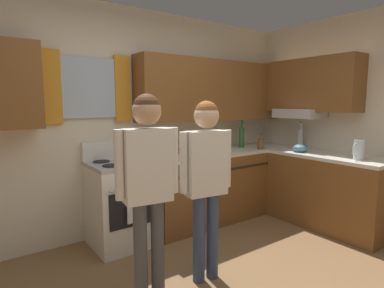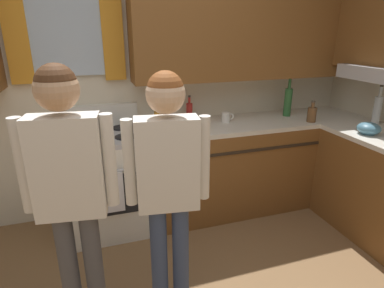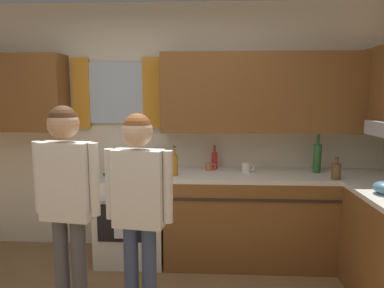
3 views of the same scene
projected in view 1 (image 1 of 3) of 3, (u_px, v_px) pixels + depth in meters
name	position (u px, v px, depth m)	size (l,w,h in m)	color
back_wall_unit	(137.00, 108.00, 3.68)	(4.60, 0.42, 2.60)	beige
right_wall_unit	(381.00, 114.00, 3.63)	(0.52, 4.05, 2.60)	beige
kitchen_counter_run	(262.00, 186.00, 4.12)	(2.23, 2.03, 0.90)	brown
stove_oven	(122.00, 202.00, 3.41)	(0.65, 0.67, 1.10)	silver
bottle_wine_green	(242.00, 137.00, 4.45)	(0.08, 0.08, 0.39)	#2D6633
bottle_sauce_red	(176.00, 145.00, 3.98)	(0.06, 0.06, 0.25)	red
bottle_oil_amber	(164.00, 150.00, 3.47)	(0.06, 0.06, 0.29)	#B27223
bottle_squat_brown	(261.00, 143.00, 4.29)	(0.08, 0.08, 0.21)	brown
bottle_tall_clear	(300.00, 138.00, 4.38)	(0.07, 0.07, 0.37)	silver
mug_ceramic_white	(204.00, 148.00, 4.03)	(0.13, 0.08, 0.09)	white
cup_terracotta	(177.00, 151.00, 3.87)	(0.11, 0.07, 0.08)	#B76642
water_pitcher	(359.00, 150.00, 3.48)	(0.19, 0.11, 0.22)	silver
mixing_bowl	(300.00, 148.00, 4.04)	(0.19, 0.19, 0.10)	teal
adult_left	(148.00, 173.00, 2.37)	(0.49, 0.22, 1.59)	#4C4C51
adult_in_plaid	(206.00, 170.00, 2.64)	(0.48, 0.21, 1.54)	#38476B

